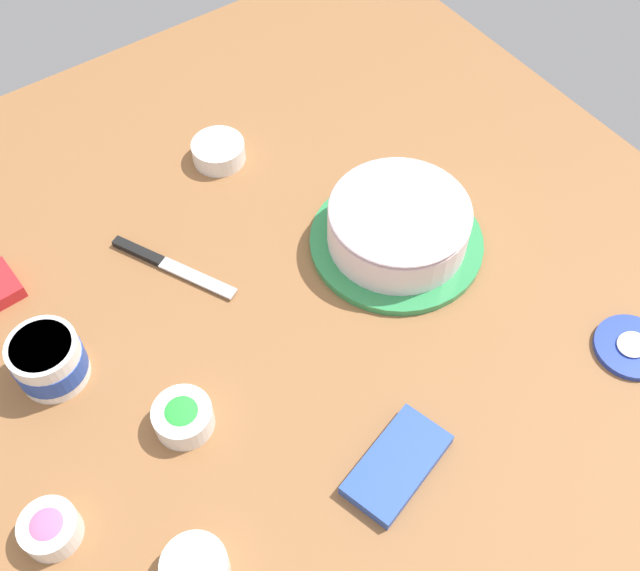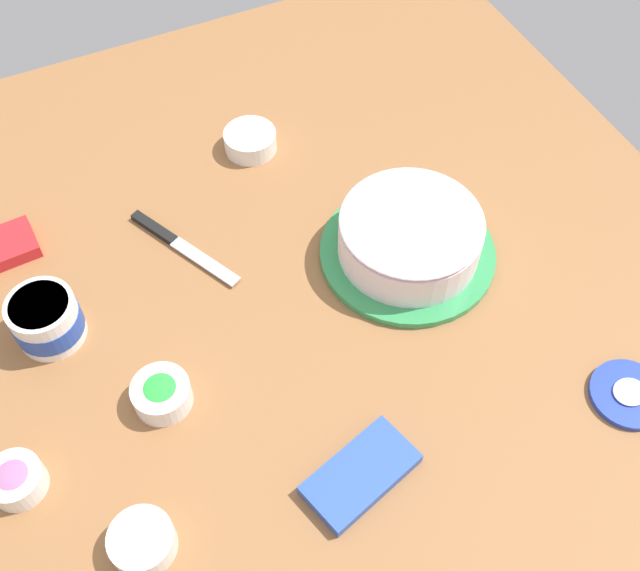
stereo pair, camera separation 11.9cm
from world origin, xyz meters
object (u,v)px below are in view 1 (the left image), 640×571
at_px(frosting_tub, 48,360).
at_px(candy_box_upper, 397,464).
at_px(sprinkle_bowl_rainbow, 195,568).
at_px(sprinkle_bowl_green, 183,416).
at_px(spreading_knife, 162,262).
at_px(frosted_cake, 398,226).
at_px(sprinkle_bowl_pink, 50,528).
at_px(sprinkle_bowl_blue, 218,151).
at_px(frosting_tub_lid, 631,347).

height_order(frosting_tub, candy_box_upper, frosting_tub).
height_order(frosting_tub, sprinkle_bowl_rainbow, frosting_tub).
bearing_deg(sprinkle_bowl_green, candy_box_upper, 132.51).
xyz_separation_m(sprinkle_bowl_rainbow, sprinkle_bowl_green, (-0.09, -0.19, 0.00)).
bearing_deg(spreading_knife, sprinkle_bowl_green, 68.00).
xyz_separation_m(frosted_cake, sprinkle_bowl_pink, (0.67, 0.12, -0.02)).
bearing_deg(frosting_tub, sprinkle_bowl_green, 122.93).
relative_size(spreading_knife, sprinkle_bowl_blue, 2.26).
relative_size(frosted_cake, sprinkle_bowl_pink, 3.76).
relative_size(frosting_tub, sprinkle_bowl_green, 1.22).
distance_m(sprinkle_bowl_rainbow, candy_box_upper, 0.30).
height_order(frosted_cake, sprinkle_bowl_blue, frosted_cake).
bearing_deg(candy_box_upper, sprinkle_bowl_blue, -115.63).
distance_m(frosting_tub_lid, sprinkle_bowl_green, 0.68).
bearing_deg(frosting_tub, spreading_knife, -158.40).
relative_size(sprinkle_bowl_rainbow, sprinkle_bowl_green, 1.00).
bearing_deg(sprinkle_bowl_green, sprinkle_bowl_pink, 10.24).
height_order(frosting_tub, sprinkle_bowl_blue, frosting_tub).
bearing_deg(candy_box_upper, sprinkle_bowl_rainbow, -23.36).
bearing_deg(frosted_cake, frosting_tub, -9.77).
height_order(spreading_knife, sprinkle_bowl_green, sprinkle_bowl_green).
height_order(frosted_cake, frosting_tub, frosted_cake).
bearing_deg(sprinkle_bowl_blue, spreading_knife, 37.63).
height_order(frosted_cake, candy_box_upper, frosted_cake).
height_order(spreading_knife, sprinkle_bowl_blue, sprinkle_bowl_blue).
bearing_deg(candy_box_upper, sprinkle_bowl_pink, -40.25).
xyz_separation_m(spreading_knife, sprinkle_bowl_pink, (0.33, 0.31, 0.02)).
bearing_deg(sprinkle_bowl_blue, sprinkle_bowl_pink, 41.43).
bearing_deg(sprinkle_bowl_blue, candy_box_upper, 80.93).
relative_size(frosting_tub_lid, sprinkle_bowl_green, 1.32).
bearing_deg(sprinkle_bowl_blue, frosting_tub, 29.75).
distance_m(frosting_tub_lid, candy_box_upper, 0.42).
bearing_deg(candy_box_upper, frosted_cake, -144.85).
distance_m(sprinkle_bowl_green, candy_box_upper, 0.31).
bearing_deg(frosting_tub, frosting_tub_lid, 147.75).
bearing_deg(frosting_tub, sprinkle_bowl_pink, 65.76).
xyz_separation_m(frosting_tub, sprinkle_bowl_green, (-0.12, 0.18, -0.02)).
bearing_deg(frosted_cake, sprinkle_bowl_green, 10.55).
relative_size(frosting_tub, sprinkle_bowl_blue, 1.09).
distance_m(spreading_knife, sprinkle_bowl_pink, 0.46).
bearing_deg(frosting_tub_lid, sprinkle_bowl_pink, -16.20).
xyz_separation_m(frosting_tub_lid, spreading_knife, (0.51, -0.56, -0.00)).
distance_m(sprinkle_bowl_green, sprinkle_bowl_blue, 0.53).
bearing_deg(sprinkle_bowl_pink, frosting_tub, -114.24).
bearing_deg(sprinkle_bowl_pink, candy_box_upper, 156.31).
bearing_deg(sprinkle_bowl_green, frosted_cake, -169.45).
bearing_deg(spreading_knife, frosting_tub, 21.60).
distance_m(frosting_tub, sprinkle_bowl_pink, 0.25).
distance_m(sprinkle_bowl_rainbow, sprinkle_bowl_blue, 0.74).
bearing_deg(sprinkle_bowl_pink, sprinkle_bowl_green, -169.76).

